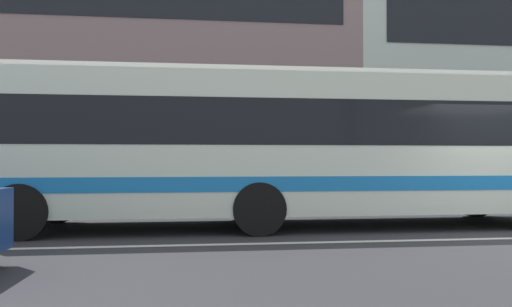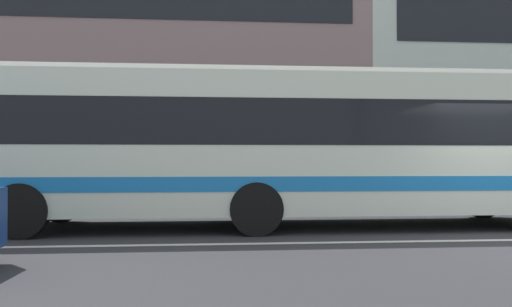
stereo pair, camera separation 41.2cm
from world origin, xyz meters
The scene contains 3 objects.
hedge_row_far centered at (0.82, 5.36, 0.38)m, with size 20.01×1.10×0.75m, color #36662A.
apartment_block_left centered at (-9.39, 14.64, 6.95)m, with size 20.14×8.79×13.89m.
transit_bus centered at (-3.90, 2.05, 1.77)m, with size 11.99×2.66×3.21m.
Camera 1 is at (-5.83, -8.24, 1.42)m, focal length 34.54 mm.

